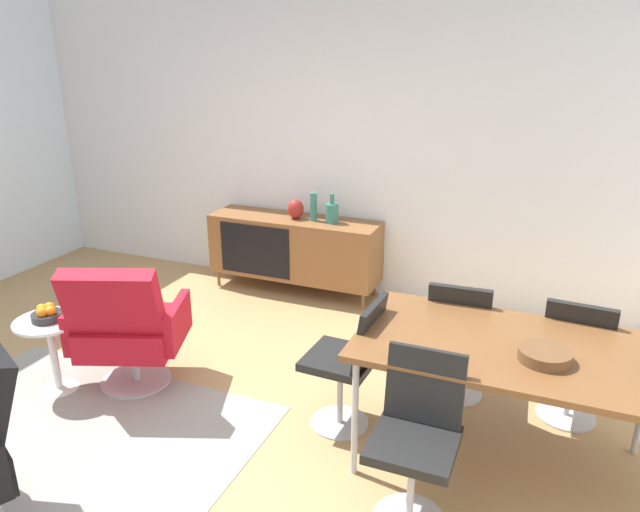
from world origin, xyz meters
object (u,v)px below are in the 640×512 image
object	(u,v)px
dining_chair_back_left	(459,334)
dining_table	(510,352)
wooden_bowl_on_table	(545,355)
dining_chair_front_left	(417,434)
dining_chair_near_window	(350,359)
lounge_chair_red	(126,325)
vase_ceramic_small	(313,207)
side_table_round	(53,347)
sideboard	(294,247)
dining_chair_back_right	(575,355)
vase_sculptural_dark	(296,209)
fruit_bowl	(47,314)
vase_cobalt	(332,212)

from	to	relation	value
dining_chair_back_left	dining_table	bearing A→B (deg)	-58.16
wooden_bowl_on_table	dining_chair_front_left	distance (m)	0.75
dining_chair_back_left	dining_chair_near_window	distance (m)	0.78
dining_chair_front_left	lounge_chair_red	world-z (taller)	lounge_chair_red
vase_ceramic_small	side_table_round	world-z (taller)	vase_ceramic_small
dining_chair_front_left	side_table_round	distance (m)	2.53
sideboard	vase_ceramic_small	bearing A→B (deg)	0.55
dining_chair_back_right	dining_chair_back_left	bearing A→B (deg)	-179.99
side_table_round	vase_sculptural_dark	bearing A→B (deg)	70.03
sideboard	dining_table	xyz separation A→B (m)	(2.09, -1.81, 0.26)
dining_chair_back_right	dining_chair_back_left	xyz separation A→B (m)	(-0.69, -0.00, 0.00)
sideboard	dining_chair_near_window	size ratio (longest dim) A/B	1.87
dining_chair_near_window	vase_ceramic_small	bearing A→B (deg)	119.01
vase_ceramic_small	dining_chair_near_window	xyz separation A→B (m)	(1.01, -1.82, -0.38)
sideboard	vase_sculptural_dark	size ratio (longest dim) A/B	8.91
wooden_bowl_on_table	dining_chair_near_window	xyz separation A→B (m)	(-1.06, 0.10, -0.30)
dining_table	dining_chair_near_window	world-z (taller)	dining_chair_near_window
dining_chair_front_left	fruit_bowl	world-z (taller)	dining_chair_front_left
sideboard	vase_cobalt	xyz separation A→B (m)	(0.38, 0.00, 0.38)
sideboard	dining_chair_near_window	world-z (taller)	dining_chair_near_window
dining_chair_near_window	side_table_round	size ratio (longest dim) A/B	1.65
dining_table	dining_chair_front_left	size ratio (longest dim) A/B	1.87
sideboard	dining_chair_back_right	bearing A→B (deg)	-27.18
dining_table	dining_chair_front_left	xyz separation A→B (m)	(-0.35, -0.56, -0.23)
dining_chair_near_window	lounge_chair_red	bearing A→B (deg)	-174.42
dining_chair_back_right	dining_chair_near_window	size ratio (longest dim) A/B	1.00
dining_chair_front_left	side_table_round	world-z (taller)	dining_chair_front_left
fruit_bowl	side_table_round	bearing A→B (deg)	20.89
vase_cobalt	dining_chair_front_left	bearing A→B (deg)	-60.06
vase_sculptural_dark	fruit_bowl	xyz separation A→B (m)	(-0.79, -2.18, -0.25)
vase_sculptural_dark	side_table_round	bearing A→B (deg)	-109.97
wooden_bowl_on_table	dining_chair_back_right	distance (m)	0.75
dining_chair_front_left	fruit_bowl	xyz separation A→B (m)	(-2.51, 0.19, 0.09)
vase_cobalt	dining_chair_front_left	xyz separation A→B (m)	(1.37, -2.37, -0.35)
dining_table	wooden_bowl_on_table	world-z (taller)	wooden_bowl_on_table
dining_chair_front_left	dining_table	bearing A→B (deg)	57.95
dining_table	fruit_bowl	world-z (taller)	dining_table
wooden_bowl_on_table	fruit_bowl	bearing A→B (deg)	-175.05
vase_ceramic_small	dining_chair_front_left	distance (m)	2.86
sideboard	dining_chair_near_window	distance (m)	2.18
dining_chair_back_left	side_table_round	world-z (taller)	dining_chair_back_left
wooden_bowl_on_table	dining_chair_near_window	distance (m)	1.11
dining_chair_front_left	lounge_chair_red	distance (m)	2.10
sideboard	lounge_chair_red	world-z (taller)	lounge_chair_red
dining_chair_front_left	lounge_chair_red	bearing A→B (deg)	168.84
dining_chair_back_left	wooden_bowl_on_table	bearing A→B (deg)	-52.05
wooden_bowl_on_table	fruit_bowl	world-z (taller)	wooden_bowl_on_table
sideboard	vase_cobalt	distance (m)	0.53
vase_sculptural_dark	dining_chair_back_left	world-z (taller)	vase_sculptural_dark
sideboard	dining_chair_front_left	distance (m)	2.94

